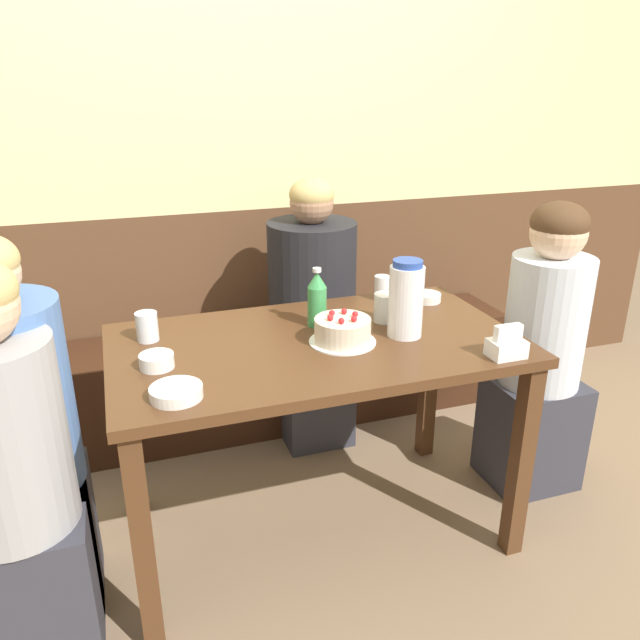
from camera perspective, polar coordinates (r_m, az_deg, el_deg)
ground_plane at (r=2.46m, az=-0.31°, el=-18.45°), size 12.00×12.00×0.00m
back_wall at (r=2.92m, az=-7.16°, el=14.79°), size 4.80×0.04×2.50m
bench_seat at (r=3.01m, az=-5.38°, el=-5.27°), size 2.45×0.38×0.47m
dining_table at (r=2.10m, az=-0.34°, el=-4.51°), size 1.34×0.75×0.76m
birthday_cake at (r=2.03m, az=2.08°, el=-1.00°), size 0.22×0.22×0.10m
water_pitcher at (r=2.07m, az=7.87°, el=1.89°), size 0.12×0.12×0.26m
soju_bottle at (r=2.15m, az=-0.28°, el=1.96°), size 0.07×0.07×0.21m
napkin_holder at (r=2.01m, az=16.70°, el=-2.22°), size 0.11×0.08×0.11m
bowl_soup_white at (r=1.92m, az=-14.70°, el=-3.64°), size 0.10×0.10×0.04m
bowl_rice_small at (r=2.45m, az=9.73°, el=2.06°), size 0.11×0.11×0.03m
bowl_side_dish at (r=1.74m, az=-13.01°, el=-6.46°), size 0.14×0.14×0.03m
glass_water_tall at (r=2.12m, az=-15.54°, el=-0.59°), size 0.07×0.07×0.10m
glass_tumbler_short at (r=2.44m, az=5.69°, el=2.96°), size 0.06×0.06×0.09m
glass_shot_small at (r=2.21m, az=5.94°, el=1.13°), size 0.08×0.08×0.10m
person_teal_shirt at (r=1.89m, az=-26.41°, el=-13.20°), size 0.34×0.32×1.19m
person_pale_blue_shirt at (r=2.74m, az=-0.71°, el=0.30°), size 0.38×0.38×1.19m
person_grey_tee at (r=2.58m, az=19.53°, el=-3.33°), size 0.34×0.30×1.17m
person_dark_striped at (r=2.04m, az=-25.92°, el=-10.16°), size 0.35×0.35×1.21m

